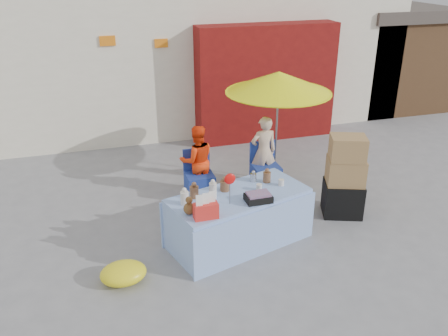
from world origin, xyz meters
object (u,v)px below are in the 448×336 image
object	(u,v)px
market_table	(238,218)
box_stack	(345,179)
vendor_orange	(197,161)
vendor_beige	(263,152)
chair_right	(265,175)
umbrella	(279,83)
chair_left	(199,184)

from	to	relation	value
market_table	box_stack	distance (m)	1.96
vendor_orange	vendor_beige	size ratio (longest dim) A/B	0.96
vendor_beige	box_stack	distance (m)	1.66
vendor_orange	box_stack	size ratio (longest dim) A/B	0.94
chair_right	umbrella	bearing A→B (deg)	43.99
box_stack	vendor_orange	bearing A→B (deg)	146.18
chair_left	box_stack	distance (m)	2.50
umbrella	market_table	bearing A→B (deg)	-125.90
vendor_beige	umbrella	size ratio (longest dim) A/B	0.64
vendor_beige	umbrella	xyz separation A→B (m)	(0.30, 0.15, 1.22)
vendor_orange	vendor_beige	distance (m)	1.25
market_table	vendor_beige	xyz separation A→B (m)	(1.06, 1.72, 0.26)
box_stack	market_table	bearing A→B (deg)	-170.80
vendor_orange	umbrella	xyz separation A→B (m)	(1.55, 0.15, 1.25)
vendor_beige	box_stack	bearing A→B (deg)	121.84
vendor_beige	chair_left	bearing A→B (deg)	6.65
market_table	box_stack	size ratio (longest dim) A/B	1.64
chair_left	vendor_beige	xyz separation A→B (m)	(1.25, 0.13, 0.41)
vendor_orange	chair_right	bearing A→B (deg)	174.40
chair_right	box_stack	world-z (taller)	box_stack
umbrella	box_stack	size ratio (longest dim) A/B	1.51
chair_right	vendor_orange	world-z (taller)	vendor_orange
market_table	vendor_beige	size ratio (longest dim) A/B	1.70
market_table	chair_left	distance (m)	1.61
market_table	vendor_orange	size ratio (longest dim) A/B	1.76
chair_right	umbrella	distance (m)	1.69
vendor_orange	umbrella	distance (m)	1.99
market_table	chair_left	size ratio (longest dim) A/B	2.67
umbrella	box_stack	bearing A→B (deg)	-70.29
chair_left	umbrella	xyz separation A→B (m)	(1.55, 0.28, 1.64)
vendor_beige	box_stack	xyz separation A→B (m)	(0.86, -1.41, -0.03)
vendor_orange	umbrella	world-z (taller)	umbrella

